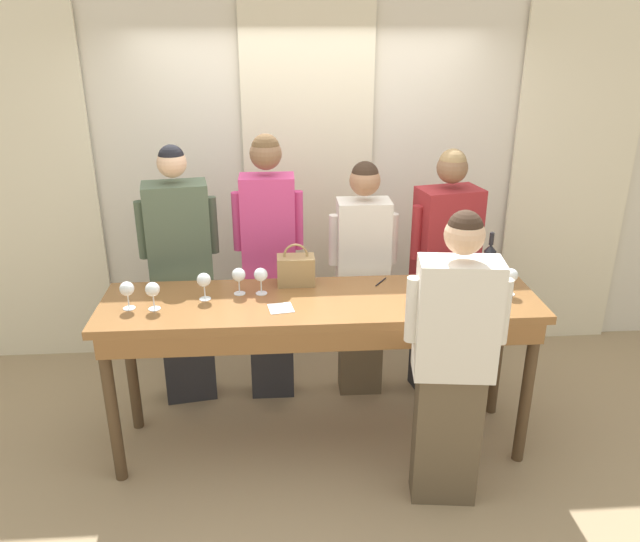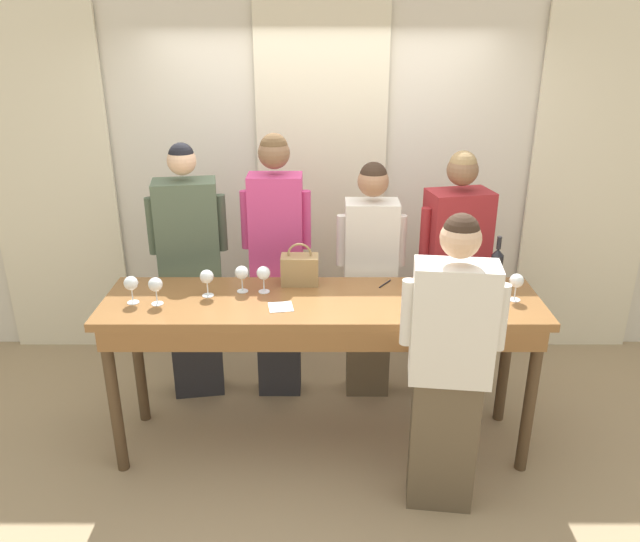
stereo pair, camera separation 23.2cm
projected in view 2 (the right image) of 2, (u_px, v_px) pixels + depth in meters
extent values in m
plane|color=tan|center=(320.00, 441.00, 4.04)|extent=(18.00, 18.00, 0.00)
cube|color=silver|center=(319.00, 179.00, 4.79)|extent=(12.00, 0.06, 2.80)
cube|color=#EFE5C6|center=(50.00, 189.00, 4.74)|extent=(0.96, 0.03, 2.69)
cube|color=#EFE5C6|center=(319.00, 188.00, 4.75)|extent=(0.96, 0.03, 2.69)
cube|color=#EFE5C6|center=(588.00, 188.00, 4.76)|extent=(0.96, 0.03, 2.69)
cube|color=brown|center=(320.00, 303.00, 3.67)|extent=(2.57, 0.66, 0.05)
cube|color=brown|center=(320.00, 341.00, 3.41)|extent=(2.47, 0.03, 0.12)
cylinder|color=#4C3823|center=(112.00, 401.00, 3.62)|extent=(0.07, 0.07, 0.97)
cylinder|color=#4C3823|center=(528.00, 400.00, 3.63)|extent=(0.07, 0.07, 0.97)
cylinder|color=#4C3823|center=(136.00, 357.00, 4.09)|extent=(0.07, 0.07, 0.97)
cylinder|color=#4C3823|center=(504.00, 356.00, 4.10)|extent=(0.07, 0.07, 0.97)
cylinder|color=black|center=(494.00, 270.00, 3.83)|extent=(0.07, 0.07, 0.19)
cone|color=black|center=(496.00, 252.00, 3.78)|extent=(0.07, 0.07, 0.04)
cylinder|color=black|center=(497.00, 243.00, 3.76)|extent=(0.03, 0.03, 0.08)
cylinder|color=white|center=(494.00, 271.00, 3.83)|extent=(0.08, 0.08, 0.08)
cube|color=#997A4C|center=(298.00, 270.00, 3.84)|extent=(0.23, 0.13, 0.18)
torus|color=#997A4C|center=(297.00, 255.00, 3.80)|extent=(0.15, 0.01, 0.15)
cylinder|color=white|center=(155.00, 304.00, 3.59)|extent=(0.07, 0.07, 0.00)
cylinder|color=white|center=(155.00, 297.00, 3.57)|extent=(0.01, 0.01, 0.08)
sphere|color=white|center=(153.00, 285.00, 3.55)|extent=(0.08, 0.08, 0.08)
cylinder|color=white|center=(457.00, 290.00, 3.78)|extent=(0.07, 0.07, 0.00)
cylinder|color=white|center=(457.00, 283.00, 3.76)|extent=(0.01, 0.01, 0.08)
sphere|color=white|center=(458.00, 271.00, 3.73)|extent=(0.08, 0.08, 0.08)
cylinder|color=white|center=(241.00, 291.00, 3.76)|extent=(0.07, 0.07, 0.00)
cylinder|color=white|center=(240.00, 284.00, 3.74)|extent=(0.01, 0.01, 0.08)
sphere|color=white|center=(240.00, 273.00, 3.71)|extent=(0.08, 0.08, 0.08)
sphere|color=maroon|center=(240.00, 274.00, 3.72)|extent=(0.05, 0.05, 0.05)
cylinder|color=white|center=(262.00, 292.00, 3.75)|extent=(0.07, 0.07, 0.00)
cylinder|color=white|center=(262.00, 285.00, 3.73)|extent=(0.01, 0.01, 0.08)
sphere|color=white|center=(261.00, 273.00, 3.71)|extent=(0.08, 0.08, 0.08)
cylinder|color=white|center=(206.00, 296.00, 3.70)|extent=(0.07, 0.07, 0.00)
cylinder|color=white|center=(205.00, 289.00, 3.68)|extent=(0.01, 0.01, 0.08)
sphere|color=white|center=(205.00, 277.00, 3.65)|extent=(0.08, 0.08, 0.08)
sphere|color=maroon|center=(205.00, 278.00, 3.66)|extent=(0.05, 0.05, 0.05)
cylinder|color=white|center=(425.00, 300.00, 3.64)|extent=(0.07, 0.07, 0.00)
cylinder|color=white|center=(425.00, 293.00, 3.62)|extent=(0.01, 0.01, 0.08)
sphere|color=white|center=(426.00, 281.00, 3.59)|extent=(0.08, 0.08, 0.08)
cylinder|color=white|center=(512.00, 299.00, 3.65)|extent=(0.07, 0.07, 0.00)
cylinder|color=white|center=(513.00, 292.00, 3.63)|extent=(0.01, 0.01, 0.08)
sphere|color=white|center=(514.00, 280.00, 3.60)|extent=(0.08, 0.08, 0.08)
sphere|color=maroon|center=(514.00, 282.00, 3.61)|extent=(0.05, 0.05, 0.05)
cylinder|color=white|center=(131.00, 303.00, 3.61)|extent=(0.07, 0.07, 0.00)
cylinder|color=white|center=(130.00, 296.00, 3.59)|extent=(0.01, 0.01, 0.08)
sphere|color=white|center=(129.00, 283.00, 3.56)|extent=(0.08, 0.08, 0.08)
cube|color=white|center=(279.00, 307.00, 3.55)|extent=(0.16, 0.16, 0.00)
cylinder|color=black|center=(383.00, 284.00, 3.86)|extent=(0.09, 0.12, 0.01)
cube|color=#28282D|center=(194.00, 337.00, 4.44)|extent=(0.38, 0.26, 0.88)
cube|color=#4C5B47|center=(185.00, 232.00, 4.15)|extent=(0.44, 0.31, 0.70)
sphere|color=#DBAD89|center=(179.00, 161.00, 3.97)|extent=(0.19, 0.19, 0.19)
sphere|color=black|center=(179.00, 156.00, 3.95)|extent=(0.16, 0.16, 0.16)
cylinder|color=#4C5B47|center=(219.00, 223.00, 4.16)|extent=(0.08, 0.08, 0.38)
cylinder|color=#4C5B47|center=(150.00, 226.00, 4.09)|extent=(0.08, 0.08, 0.38)
cube|color=#28282D|center=(277.00, 335.00, 4.44)|extent=(0.30, 0.19, 0.90)
cube|color=#C63D7A|center=(274.00, 228.00, 4.14)|extent=(0.35, 0.22, 0.71)
sphere|color=brown|center=(272.00, 153.00, 3.95)|extent=(0.21, 0.21, 0.21)
sphere|color=brown|center=(272.00, 147.00, 3.94)|extent=(0.18, 0.18, 0.18)
cylinder|color=#C63D7A|center=(304.00, 220.00, 4.12)|extent=(0.07, 0.07, 0.39)
cylinder|color=#C63D7A|center=(244.00, 220.00, 4.12)|extent=(0.07, 0.07, 0.39)
cube|color=brown|center=(366.00, 341.00, 4.46)|extent=(0.30, 0.20, 0.80)
cube|color=silver|center=(369.00, 247.00, 4.19)|extent=(0.36, 0.23, 0.63)
sphere|color=#9E7051|center=(371.00, 181.00, 4.02)|extent=(0.20, 0.20, 0.20)
sphere|color=#332319|center=(371.00, 176.00, 4.01)|extent=(0.18, 0.18, 0.18)
cylinder|color=silver|center=(399.00, 240.00, 4.17)|extent=(0.07, 0.07, 0.35)
cylinder|color=silver|center=(340.00, 240.00, 4.17)|extent=(0.07, 0.07, 0.35)
cube|color=#28282D|center=(446.00, 339.00, 4.46)|extent=(0.39, 0.29, 0.84)
cube|color=maroon|center=(454.00, 239.00, 4.17)|extent=(0.45, 0.34, 0.67)
sphere|color=brown|center=(460.00, 170.00, 3.99)|extent=(0.20, 0.20, 0.20)
sphere|color=#93754C|center=(461.00, 165.00, 3.98)|extent=(0.18, 0.18, 0.18)
cylinder|color=maroon|center=(486.00, 230.00, 4.20)|extent=(0.08, 0.08, 0.37)
cylinder|color=maroon|center=(423.00, 234.00, 4.11)|extent=(0.08, 0.08, 0.37)
cube|color=brown|center=(440.00, 441.00, 3.40)|extent=(0.37, 0.23, 0.81)
cube|color=silver|center=(451.00, 323.00, 3.13)|extent=(0.44, 0.27, 0.64)
sphere|color=#DBAD89|center=(459.00, 238.00, 2.96)|extent=(0.20, 0.20, 0.20)
sphere|color=#332319|center=(459.00, 231.00, 2.95)|extent=(0.18, 0.18, 0.18)
cylinder|color=silver|center=(406.00, 312.00, 3.14)|extent=(0.08, 0.08, 0.35)
cylinder|color=silver|center=(499.00, 317.00, 3.09)|extent=(0.08, 0.08, 0.35)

